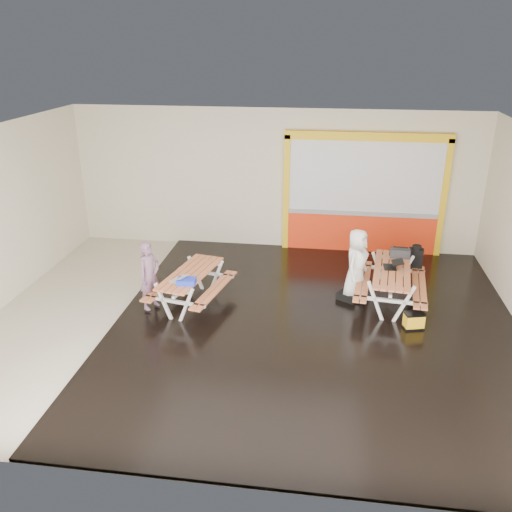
# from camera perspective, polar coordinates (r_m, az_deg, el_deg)

# --- Properties ---
(room) EXTENTS (10.02, 8.02, 3.52)m
(room) POSITION_cam_1_polar(r_m,az_deg,el_deg) (9.48, -0.76, 2.14)
(room) COLOR beige
(room) RESTS_ON ground
(deck) EXTENTS (7.50, 7.98, 0.05)m
(deck) POSITION_cam_1_polar(r_m,az_deg,el_deg) (10.11, 6.37, -7.43)
(deck) COLOR black
(deck) RESTS_ON room
(kiosk) EXTENTS (3.88, 0.16, 3.00)m
(kiosk) POSITION_cam_1_polar(r_m,az_deg,el_deg) (13.24, 11.41, 6.23)
(kiosk) COLOR red
(kiosk) RESTS_ON room
(picnic_table_left) EXTENTS (1.59, 2.05, 0.74)m
(picnic_table_left) POSITION_cam_1_polar(r_m,az_deg,el_deg) (10.63, -6.99, -2.60)
(picnic_table_left) COLOR #B3623A
(picnic_table_left) RESTS_ON deck
(picnic_table_right) EXTENTS (1.56, 2.13, 0.80)m
(picnic_table_right) POSITION_cam_1_polar(r_m,az_deg,el_deg) (10.92, 14.29, -2.23)
(picnic_table_right) COLOR #B3623A
(picnic_table_right) RESTS_ON deck
(person_left) EXTENTS (0.51, 0.59, 1.36)m
(person_left) POSITION_cam_1_polar(r_m,az_deg,el_deg) (10.48, -11.33, -2.05)
(person_left) COLOR #6F4E66
(person_left) RESTS_ON deck
(person_right) EXTENTS (0.69, 0.82, 1.43)m
(person_right) POSITION_cam_1_polar(r_m,az_deg,el_deg) (10.86, 10.69, -0.78)
(person_right) COLOR white
(person_right) RESTS_ON deck
(laptop_left) EXTENTS (0.40, 0.39, 0.13)m
(laptop_left) POSITION_cam_1_polar(r_m,az_deg,el_deg) (10.20, -8.27, -2.46)
(laptop_left) COLOR silver
(laptop_left) RESTS_ON picnic_table_left
(laptop_right) EXTENTS (0.38, 0.34, 0.16)m
(laptop_right) POSITION_cam_1_polar(r_m,az_deg,el_deg) (10.88, 14.41, -0.96)
(laptop_right) COLOR black
(laptop_right) RESTS_ON picnic_table_right
(blue_pouch) EXTENTS (0.36, 0.26, 0.10)m
(blue_pouch) POSITION_cam_1_polar(r_m,az_deg,el_deg) (10.07, -7.45, -2.70)
(blue_pouch) COLOR #1E33C7
(blue_pouch) RESTS_ON picnic_table_left
(toolbox) EXTENTS (0.41, 0.22, 0.23)m
(toolbox) POSITION_cam_1_polar(r_m,az_deg,el_deg) (11.41, 15.15, 0.30)
(toolbox) COLOR black
(toolbox) RESTS_ON picnic_table_right
(backpack) EXTENTS (0.32, 0.23, 0.50)m
(backpack) POSITION_cam_1_polar(r_m,az_deg,el_deg) (11.76, 16.72, -0.08)
(backpack) COLOR black
(backpack) RESTS_ON picnic_table_right
(dark_case) EXTENTS (0.49, 0.45, 0.15)m
(dark_case) POSITION_cam_1_polar(r_m,az_deg,el_deg) (11.08, 9.80, -4.25)
(dark_case) COLOR black
(dark_case) RESTS_ON deck
(fluke_bag) EXTENTS (0.41, 0.32, 0.31)m
(fluke_bag) POSITION_cam_1_polar(r_m,az_deg,el_deg) (10.28, 16.53, -6.66)
(fluke_bag) COLOR black
(fluke_bag) RESTS_ON deck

